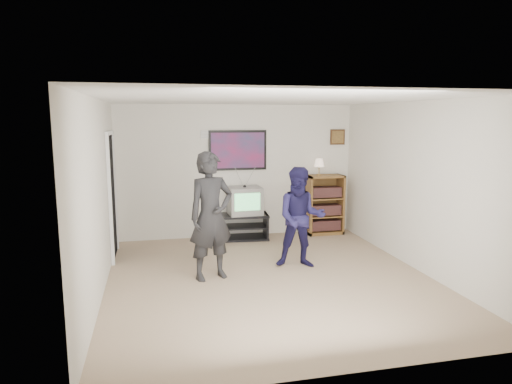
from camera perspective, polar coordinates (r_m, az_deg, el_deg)
name	(u,v)px	position (r m, az deg, el deg)	size (l,w,h in m)	color
room_shell	(265,188)	(6.58, 1.10, 0.49)	(4.51, 5.00, 2.51)	#8D6F5A
media_stand	(243,226)	(8.60, -1.68, -4.32)	(0.99, 0.61, 0.47)	black
crt_television	(245,201)	(8.50, -1.42, -1.08)	(0.60, 0.51, 0.51)	gray
bookshelf	(324,204)	(9.02, 8.54, -1.55)	(0.70, 0.40, 1.16)	brown
table_lamp	(319,167)	(8.91, 7.89, 3.12)	(0.20, 0.20, 0.32)	beige
person_tall	(211,216)	(6.39, -5.65, -3.02)	(0.66, 0.43, 1.80)	black
person_short	(301,218)	(6.92, 5.61, -3.21)	(0.75, 0.58, 1.53)	#1B1740
controller_left	(207,188)	(6.48, -6.21, 0.54)	(0.04, 0.13, 0.04)	white
controller_right	(297,197)	(7.10, 5.18, -0.62)	(0.04, 0.12, 0.04)	white
poster	(238,150)	(8.61, -2.29, 5.23)	(1.10, 0.03, 0.75)	black
air_vent	(208,134)	(8.52, -5.98, 7.16)	(0.28, 0.02, 0.14)	white
small_picture	(338,137)	(9.18, 10.16, 6.78)	(0.30, 0.03, 0.30)	#473116
doorway	(112,197)	(7.70, -17.60, -0.54)	(0.03, 0.85, 2.00)	black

